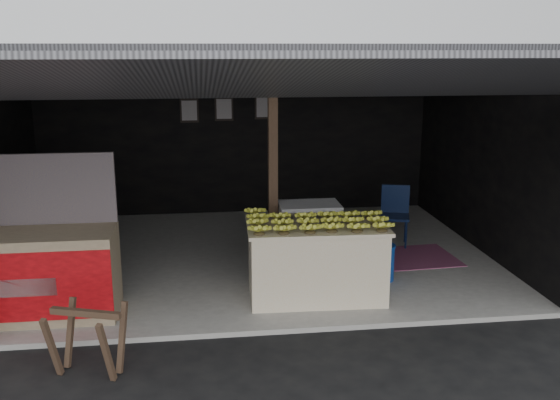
{
  "coord_description": "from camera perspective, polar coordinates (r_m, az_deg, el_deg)",
  "views": [
    {
      "loc": [
        -0.65,
        -6.06,
        3.0
      ],
      "look_at": [
        0.35,
        1.53,
        1.1
      ],
      "focal_mm": 40.0,
      "sensor_mm": 36.0,
      "label": 1
    }
  ],
  "objects": [
    {
      "name": "ground",
      "position": [
        6.8,
        -1.25,
        -12.27
      ],
      "size": [
        80.0,
        80.0,
        0.0
      ],
      "primitive_type": "plane",
      "color": "black",
      "rests_on": "ground"
    },
    {
      "name": "concrete_slab",
      "position": [
        9.09,
        -2.97,
        -5.17
      ],
      "size": [
        7.0,
        5.0,
        0.06
      ],
      "primitive_type": "cube",
      "color": "gray",
      "rests_on": "ground"
    },
    {
      "name": "shophouse",
      "position": [
        8.95,
        -3.29,
        8.13
      ],
      "size": [
        7.4,
        7.29,
        3.02
      ],
      "color": "black",
      "rests_on": "ground"
    },
    {
      "name": "banana_table",
      "position": [
        7.5,
        3.29,
        -5.46
      ],
      "size": [
        1.67,
        1.07,
        0.9
      ],
      "rotation": [
        0.0,
        0.0,
        -0.04
      ],
      "color": "beige",
      "rests_on": "concrete_slab"
    },
    {
      "name": "banana_pile",
      "position": [
        7.34,
        3.34,
        -1.5
      ],
      "size": [
        1.55,
        0.97,
        0.18
      ],
      "primitive_type": null,
      "rotation": [
        0.0,
        0.0,
        -0.04
      ],
      "color": "yellow",
      "rests_on": "banana_table"
    },
    {
      "name": "white_crate",
      "position": [
        8.42,
        2.66,
        -3.3
      ],
      "size": [
        0.81,
        0.56,
        0.9
      ],
      "rotation": [
        0.0,
        0.0,
        -0.0
      ],
      "color": "white",
      "rests_on": "concrete_slab"
    },
    {
      "name": "neighbor_stall",
      "position": [
        7.42,
        -21.36,
        -6.0
      ],
      "size": [
        1.73,
        0.79,
        1.78
      ],
      "rotation": [
        0.0,
        0.0,
        -0.0
      ],
      "color": "#998466",
      "rests_on": "concrete_slab"
    },
    {
      "name": "sawhorse",
      "position": [
        6.14,
        -17.23,
        -11.65
      ],
      "size": [
        0.74,
        0.73,
        0.65
      ],
      "rotation": [
        0.0,
        0.0,
        -0.33
      ],
      "color": "#4D3426",
      "rests_on": "ground"
    },
    {
      "name": "water_barrel",
      "position": [
        8.15,
        9.35,
        -5.74
      ],
      "size": [
        0.3,
        0.3,
        0.44
      ],
      "primitive_type": "cylinder",
      "color": "#0E3A9B",
      "rests_on": "concrete_slab"
    },
    {
      "name": "plastic_chair",
      "position": [
        9.59,
        10.47,
        -0.9
      ],
      "size": [
        0.53,
        0.53,
        0.89
      ],
      "rotation": [
        0.0,
        0.0,
        -0.29
      ],
      "color": "black",
      "rests_on": "concrete_slab"
    },
    {
      "name": "magenta_rug",
      "position": [
        9.08,
        11.1,
        -5.2
      ],
      "size": [
        1.56,
        1.09,
        0.01
      ],
      "primitive_type": "cube",
      "rotation": [
        0.0,
        0.0,
        0.06
      ],
      "color": "maroon",
      "rests_on": "concrete_slab"
    },
    {
      "name": "picture_frames",
      "position": [
        11.02,
        -4.97,
        8.31
      ],
      "size": [
        1.62,
        0.04,
        0.46
      ],
      "color": "black",
      "rests_on": "shophouse"
    }
  ]
}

